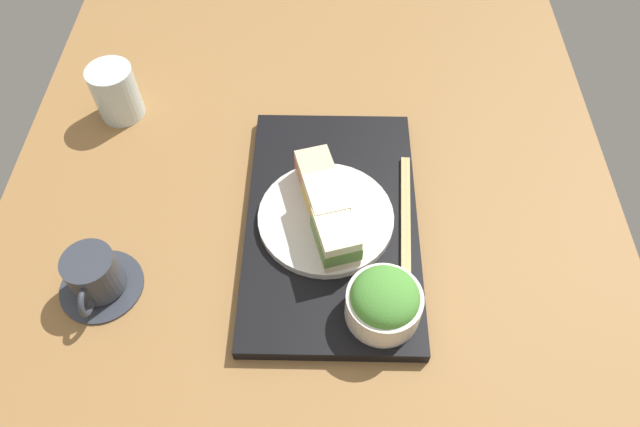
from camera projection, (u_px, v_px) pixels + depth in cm
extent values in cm
cube|color=olive|center=(308.00, 247.00, 89.89)|extent=(140.00, 100.00, 3.00)
cube|color=black|center=(332.00, 222.00, 89.46)|extent=(43.80, 26.19, 2.19)
cylinder|color=silver|center=(326.00, 218.00, 87.86)|extent=(20.65, 20.65, 1.27)
cube|color=#EFE5C1|center=(336.00, 245.00, 83.29)|extent=(8.65, 7.13, 1.66)
cube|color=#669347|center=(336.00, 237.00, 81.55)|extent=(8.84, 7.47, 2.61)
cube|color=#EFE5C1|center=(336.00, 229.00, 79.80)|extent=(8.65, 7.13, 1.66)
cube|color=#EFE5C1|center=(326.00, 212.00, 86.63)|extent=(8.65, 7.13, 1.75)
cube|color=gold|center=(326.00, 203.00, 84.86)|extent=(8.89, 7.32, 2.57)
cube|color=#EFE5C1|center=(326.00, 195.00, 83.10)|extent=(8.65, 7.13, 1.75)
cube|color=beige|center=(317.00, 182.00, 90.19)|extent=(8.65, 7.13, 1.30)
cube|color=#CC6B4C|center=(317.00, 175.00, 88.78)|extent=(8.70, 7.24, 2.14)
cube|color=beige|center=(317.00, 168.00, 87.38)|extent=(8.65, 7.13, 1.30)
cylinder|color=silver|center=(383.00, 305.00, 77.43)|extent=(10.31, 10.31, 4.85)
ellipsoid|color=#4C9338|center=(385.00, 297.00, 75.45)|extent=(9.19, 9.19, 5.06)
cube|color=tan|center=(408.00, 212.00, 88.79)|extent=(21.65, 2.06, 0.70)
cube|color=tan|center=(403.00, 212.00, 88.83)|extent=(21.65, 2.06, 0.70)
cylinder|color=#333842|center=(102.00, 286.00, 83.88)|extent=(12.05, 12.05, 0.80)
cylinder|color=#333842|center=(93.00, 273.00, 80.83)|extent=(7.29, 7.29, 6.67)
cylinder|color=black|center=(87.00, 262.00, 78.43)|extent=(6.71, 6.71, 0.40)
torus|color=#333842|center=(86.00, 300.00, 78.38)|extent=(4.55, 0.89, 4.54)
cylinder|color=silver|center=(116.00, 92.00, 100.71)|extent=(7.84, 7.84, 9.81)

